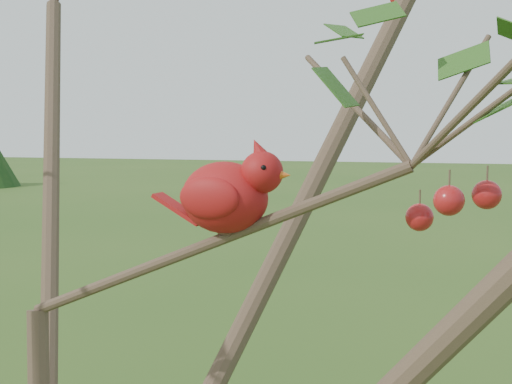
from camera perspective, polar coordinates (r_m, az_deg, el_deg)
crabapple_tree at (r=1.07m, az=-17.37°, el=-2.03°), size 2.35×2.05×2.95m
cardinal at (r=1.04m, az=-2.16°, el=-0.15°), size 0.22×0.12×0.15m
distant_trees at (r=24.26m, az=7.26°, el=3.43°), size 45.41×16.58×2.94m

